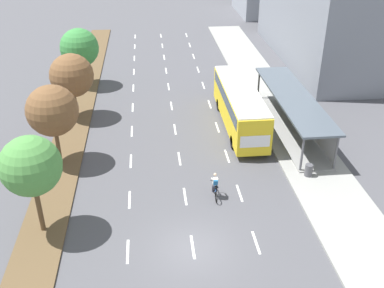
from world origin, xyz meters
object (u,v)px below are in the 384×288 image
Objects in this scene: cyclist at (215,186)px; median_tree_nearest at (31,166)px; bus_shelter at (295,109)px; median_tree_third at (72,76)px; trash_bin at (309,170)px; bus at (240,104)px; median_tree_fourth at (79,48)px; median_tree_second at (52,111)px.

cyclist is 10.98m from median_tree_nearest.
bus_shelter is 2.46× the size of median_tree_third.
bus is at bearing 111.81° from trash_bin.
median_tree_third is at bearing 166.74° from bus_shelter.
median_tree_third is (-10.06, 12.67, 3.02)m from cyclist.
median_tree_fourth reaches higher than median_tree_third.
median_tree_nearest is 14.94m from median_tree_third.
bus_shelter is 2.32× the size of median_tree_nearest.
median_tree_third is 6.47× the size of trash_bin.
median_tree_third is (0.27, 7.47, -0.27)m from median_tree_second.
median_tree_second reaches higher than cyclist.
cyclist is at bearing -26.74° from median_tree_second.
median_tree_fourth is at bearing 142.34° from bus.
cyclist is 0.32× the size of median_tree_second.
median_tree_nearest is 1.02× the size of median_tree_second.
bus_shelter is 7.44× the size of cyclist.
median_tree_fourth is at bearing 147.04° from bus_shelter.
median_tree_nearest reaches higher than median_tree_third.
trash_bin is (16.73, 3.85, -3.73)m from median_tree_nearest.
median_tree_second is 7.47m from median_tree_third.
median_tree_fourth reaches higher than trash_bin.
bus reaches higher than bus_shelter.
median_tree_fourth is 6.63× the size of trash_bin.
median_tree_second is at bearing -92.04° from median_tree_third.
median_tree_nearest is 6.87× the size of trash_bin.
bus is at bearing -12.93° from median_tree_third.
bus_shelter reaches higher than trash_bin.
trash_bin is (6.59, 1.58, -0.22)m from cyclist.
median_tree_second is at bearing 153.26° from cyclist.
median_tree_nearest is (-17.82, -10.75, 2.44)m from bus_shelter.
median_tree_second is (-0.18, 7.47, -0.23)m from median_tree_nearest.
median_tree_fourth is at bearing 117.07° from cyclist.
cyclist is 2.14× the size of trash_bin.
bus is 2.00× the size of median_tree_fourth.
median_tree_third is at bearing 167.07° from bus.
bus_shelter is at bearing 31.12° from median_tree_nearest.
trash_bin is (16.91, -3.62, -3.51)m from median_tree_second.
trash_bin is at bearing -12.08° from median_tree_second.
cyclist is 12.02m from median_tree_second.
median_tree_third is at bearing 87.96° from median_tree_second.
median_tree_fourth reaches higher than bus.
bus is at bearing 165.73° from bus_shelter.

